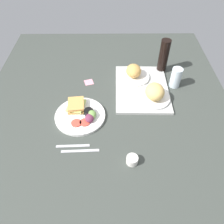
{
  "coord_description": "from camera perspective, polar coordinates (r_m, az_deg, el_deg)",
  "views": [
    {
      "loc": [
        86.89,
        2.28,
        94.52
      ],
      "look_at": [
        2.0,
        3.0,
        4.0
      ],
      "focal_mm": 35.83,
      "sensor_mm": 36.0,
      "label": 1
    }
  ],
  "objects": [
    {
      "name": "ground_plane",
      "position": [
        1.3,
        -1.33,
        -1.03
      ],
      "size": [
        190.0,
        150.0,
        3.0
      ],
      "primitive_type": "cube",
      "color": "#383D38"
    },
    {
      "name": "drinking_glass",
      "position": [
        1.48,
        15.98,
        8.45
      ],
      "size": [
        6.6,
        6.6,
        13.11
      ],
      "primitive_type": "cylinder",
      "color": "silver",
      "rests_on": "ground_plane"
    },
    {
      "name": "soda_bottle",
      "position": [
        1.57,
        13.03,
        13.68
      ],
      "size": [
        6.4,
        6.4,
        23.42
      ],
      "primitive_type": "cylinder",
      "color": "black",
      "rests_on": "ground_plane"
    },
    {
      "name": "fork",
      "position": [
        1.16,
        -9.96,
        -8.48
      ],
      "size": [
        1.95,
        17.04,
        0.5
      ],
      "primitive_type": "cube",
      "rotation": [
        0.0,
        0.0,
        1.6
      ],
      "color": "#B7B7BC",
      "rests_on": "ground_plane"
    },
    {
      "name": "espresso_cup",
      "position": [
        1.08,
        5.16,
        -12.1
      ],
      "size": [
        5.6,
        5.6,
        4.0
      ],
      "primitive_type": "cylinder",
      "color": "silver",
      "rests_on": "ground_plane"
    },
    {
      "name": "plate_with_salad",
      "position": [
        1.27,
        -7.96,
        -0.47
      ],
      "size": [
        28.43,
        28.43,
        5.4
      ],
      "color": "white",
      "rests_on": "ground_plane"
    },
    {
      "name": "bread_plate_near",
      "position": [
        1.5,
        5.46,
        9.8
      ],
      "size": [
        21.57,
        21.57,
        9.13
      ],
      "color": "white",
      "rests_on": "serving_tray"
    },
    {
      "name": "knife",
      "position": [
        1.14,
        -8.12,
        -9.75
      ],
      "size": [
        2.09,
        19.04,
        0.5
      ],
      "primitive_type": "cube",
      "rotation": [
        0.0,
        0.0,
        1.61
      ],
      "color": "#B7B7BC",
      "rests_on": "ground_plane"
    },
    {
      "name": "serving_tray",
      "position": [
        1.45,
        7.59,
        6.05
      ],
      "size": [
        45.65,
        33.89,
        1.6
      ],
      "primitive_type": "cube",
      "rotation": [
        0.0,
        0.0,
        -0.02
      ],
      "color": "#B2B2AD",
      "rests_on": "ground_plane"
    },
    {
      "name": "bread_plate_far",
      "position": [
        1.35,
        10.61,
        4.67
      ],
      "size": [
        21.72,
        21.72,
        10.29
      ],
      "color": "white",
      "rests_on": "serving_tray"
    },
    {
      "name": "sticky_note",
      "position": [
        1.5,
        -5.93,
        7.58
      ],
      "size": [
        6.99,
        6.99,
        0.12
      ],
      "primitive_type": "cube",
      "rotation": [
        0.0,
        0.0,
        0.3
      ],
      "color": "pink",
      "rests_on": "ground_plane"
    }
  ]
}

